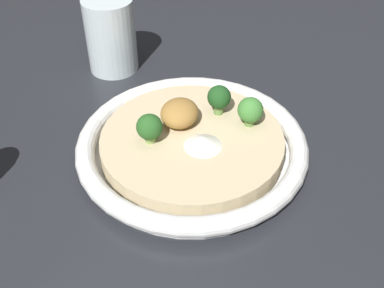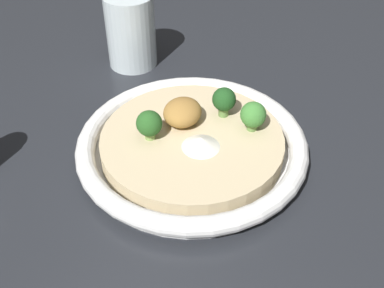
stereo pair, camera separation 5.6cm
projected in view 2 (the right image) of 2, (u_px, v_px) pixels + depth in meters
ground_plane at (192, 157)px, 0.57m from camera, size 6.00×6.00×0.00m
risotto_bowl at (192, 146)px, 0.56m from camera, size 0.27×0.27×0.03m
cheese_sprinkle at (201, 142)px, 0.53m from camera, size 0.04×0.04×0.01m
crispy_onion_garnish at (182, 112)px, 0.56m from camera, size 0.05×0.04×0.03m
broccoli_right at (224, 100)px, 0.57m from camera, size 0.03×0.03×0.04m
broccoli_back at (149, 124)px, 0.54m from camera, size 0.03×0.03×0.04m
broccoli_front_right at (253, 115)px, 0.55m from camera, size 0.03×0.03×0.04m
drinking_glass at (131, 31)px, 0.70m from camera, size 0.07×0.07×0.11m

